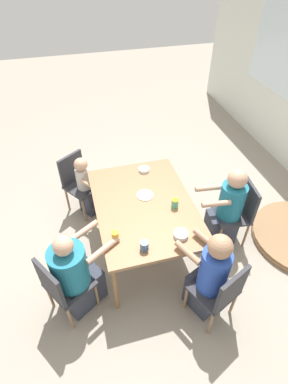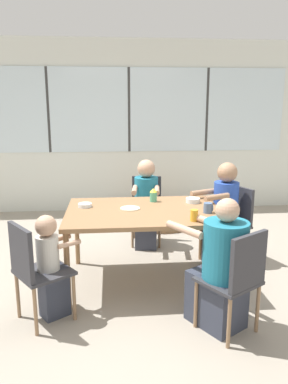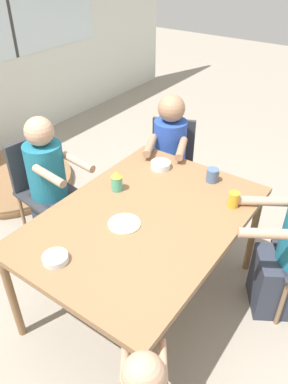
% 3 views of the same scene
% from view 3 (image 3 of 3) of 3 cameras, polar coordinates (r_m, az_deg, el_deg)
% --- Properties ---
extents(ground_plane, '(16.00, 16.00, 0.00)m').
position_cam_3_polar(ground_plane, '(2.84, 0.00, -15.69)').
color(ground_plane, gray).
extents(dining_table, '(1.52, 1.07, 0.75)m').
position_cam_3_polar(dining_table, '(2.34, 0.00, -4.77)').
color(dining_table, olive).
rests_on(dining_table, ground_plane).
extents(chair_for_woman_green_shirt, '(0.44, 0.44, 0.85)m').
position_cam_3_polar(chair_for_woman_green_shirt, '(3.21, -15.71, 1.73)').
color(chair_for_woman_green_shirt, '#333338').
rests_on(chair_for_woman_green_shirt, ground_plane).
extents(chair_for_man_teal_shirt, '(0.53, 0.53, 0.85)m').
position_cam_3_polar(chair_for_man_teal_shirt, '(3.41, 4.17, 5.08)').
color(chair_for_man_teal_shirt, '#333338').
rests_on(chair_for_man_teal_shirt, ground_plane).
extents(person_woman_green_shirt, '(0.36, 0.58, 1.10)m').
position_cam_3_polar(person_woman_green_shirt, '(3.09, -13.98, 0.61)').
color(person_woman_green_shirt, '#333847').
rests_on(person_woman_green_shirt, ground_plane).
extents(person_man_teal_shirt, '(0.56, 0.45, 1.15)m').
position_cam_3_polar(person_man_teal_shirt, '(3.25, 3.76, 4.19)').
color(person_man_teal_shirt, '#333847').
rests_on(person_man_teal_shirt, ground_plane).
extents(coffee_mug, '(0.09, 0.08, 0.10)m').
position_cam_3_polar(coffee_mug, '(2.65, 10.40, 2.56)').
color(coffee_mug, slate).
rests_on(coffee_mug, dining_table).
extents(sippy_cup, '(0.08, 0.08, 0.15)m').
position_cam_3_polar(sippy_cup, '(2.50, -4.16, 1.76)').
color(sippy_cup, '#4CA57F').
rests_on(sippy_cup, dining_table).
extents(juice_glass, '(0.07, 0.07, 0.10)m').
position_cam_3_polar(juice_glass, '(2.42, 13.49, -1.13)').
color(juice_glass, gold).
rests_on(juice_glass, dining_table).
extents(bowl_white_shallow, '(0.15, 0.15, 0.05)m').
position_cam_3_polar(bowl_white_shallow, '(2.77, 2.55, 4.13)').
color(bowl_white_shallow, silver).
rests_on(bowl_white_shallow, dining_table).
extents(bowl_cereal, '(0.14, 0.14, 0.04)m').
position_cam_3_polar(bowl_cereal, '(2.06, -13.35, -9.81)').
color(bowl_cereal, silver).
rests_on(bowl_cereal, dining_table).
extents(plate_tortillas, '(0.20, 0.20, 0.01)m').
position_cam_3_polar(plate_tortillas, '(2.24, -3.02, -4.85)').
color(plate_tortillas, beige).
rests_on(plate_tortillas, dining_table).
extents(folded_table_stack, '(1.26, 1.26, 0.09)m').
position_cam_3_polar(folded_table_stack, '(4.19, -19.50, 1.74)').
color(folded_table_stack, olive).
rests_on(folded_table_stack, ground_plane).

